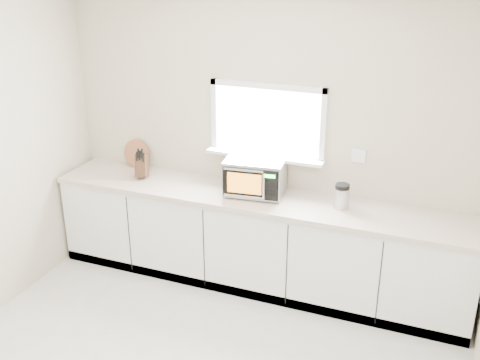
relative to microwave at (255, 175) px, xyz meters
The scene contains 7 objects.
back_wall 0.36m from the microwave, 83.90° to the left, with size 4.00×0.17×2.70m.
cabinets 0.66m from the microwave, 61.79° to the right, with size 3.92×0.60×0.88m, color white.
countertop 0.21m from the microwave, 66.04° to the right, with size 3.92×0.64×0.04m, color beige.
microwave is the anchor object (origin of this frame).
knife_block 1.17m from the microwave, behind, with size 0.16×0.24×0.32m.
cutting_board 1.38m from the microwave, behind, with size 0.29×0.29×0.02m, color #A66340.
coffee_grinder 0.81m from the microwave, ahead, with size 0.14×0.14×0.23m.
Camera 1 is at (1.57, -2.71, 3.00)m, focal length 42.00 mm.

